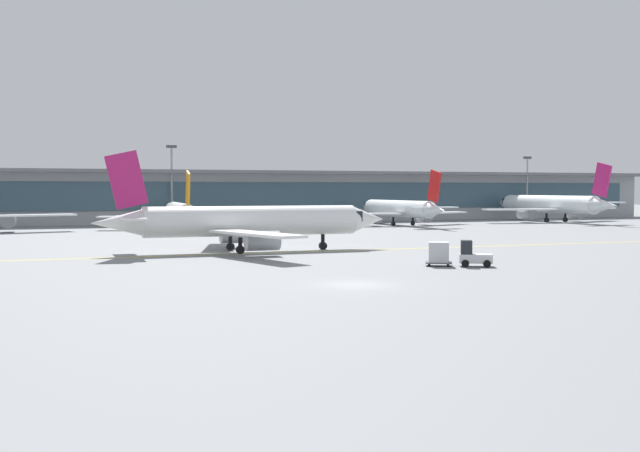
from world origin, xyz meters
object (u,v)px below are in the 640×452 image
Objects in this scene: gate_airplane_4 at (551,205)px; taxiing_regional_jet at (248,222)px; cargo_dolly_lead at (439,253)px; apron_light_mast_1 at (172,181)px; gate_airplane_3 at (399,209)px; baggage_tug at (473,255)px; apron_light_mast_2 at (527,184)px; gate_airplane_2 at (180,212)px.

gate_airplane_4 is 84.72m from taxiing_regional_jet.
apron_light_mast_1 is (-9.37, 78.88, 6.54)m from cargo_dolly_lead.
cargo_dolly_lead is at bearing 153.20° from gate_airplane_3.
gate_airplane_4 is 88.02m from baggage_tug.
baggage_tug is at bearing 155.46° from gate_airplane_3.
baggage_tug is (-24.32, -64.12, -1.90)m from gate_airplane_3.
gate_airplane_4 is 88.64m from cargo_dolly_lead.
taxiing_regional_jet reaches higher than gate_airplane_3.
apron_light_mast_2 is (63.37, 78.65, 6.07)m from cargo_dolly_lead.
apron_light_mast_1 is (-11.77, 80.16, 6.70)m from baggage_tug.
gate_airplane_2 is 44.68m from taxiing_regional_jet.
gate_airplane_3 reaches higher than gate_airplane_2.
baggage_tug is 1.13× the size of cargo_dolly_lead.
gate_airplane_4 is 70.32m from apron_light_mast_1.
gate_airplane_2 is at bearing -94.32° from apron_light_mast_1.
taxiing_regional_jet is 2.15× the size of apron_light_mast_1.
gate_airplane_2 is at bearing 88.82° from taxiing_regional_jet.
gate_airplane_4 reaches higher than gate_airplane_3.
gate_airplane_3 is at bearing 97.36° from baggage_tug.
apron_light_mast_1 reaches higher than gate_airplane_3.
apron_light_mast_1 is 72.74m from apron_light_mast_2.
baggage_tug is (13.41, -20.01, -2.07)m from taxiing_regional_jet.
gate_airplane_3 is 2.03× the size of apron_light_mast_1.
gate_airplane_2 is at bearing -168.35° from apron_light_mast_2.
gate_airplane_4 is at bearing 33.04° from taxiing_regional_jet.
gate_airplane_2 is at bearing 129.44° from baggage_tug.
gate_airplane_3 is at bearing -156.68° from apron_light_mast_2.
baggage_tug reaches higher than cargo_dolly_lead.
gate_airplane_3 is at bearing -87.99° from gate_airplane_2.
apron_light_mast_2 is (36.66, 15.80, 4.33)m from gate_airplane_3.
apron_light_mast_1 is at bearing 126.48° from baggage_tug.
cargo_dolly_lead is 0.19× the size of apron_light_mast_1.
gate_airplane_2 reaches higher than baggage_tug.
apron_light_mast_1 is at bearing -1.46° from gate_airplane_2.
apron_light_mast_2 is at bearing 79.27° from cargo_dolly_lead.
gate_airplane_4 reaches higher than baggage_tug.
taxiing_regional_jet is at bearing -141.15° from apron_light_mast_2.
gate_airplane_4 is at bearing -106.34° from apron_light_mast_2.
taxiing_regional_jet is at bearing 151.96° from baggage_tug.
gate_airplane_4 is (70.09, 2.22, 0.60)m from gate_airplane_2.
taxiing_regional_jet reaches higher than cargo_dolly_lead.
gate_airplane_4 is 2.54× the size of apron_light_mast_2.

